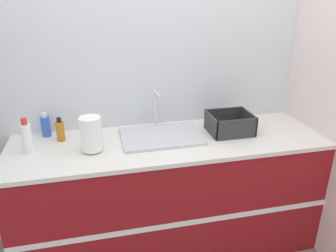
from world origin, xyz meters
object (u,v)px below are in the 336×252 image
object	(u,v)px
sink	(161,135)
bottle_blue	(46,126)
dish_rack	(230,125)
bottle_white_spray	(27,138)
paper_towel_roll	(91,134)
bottle_amber	(60,131)

from	to	relation	value
sink	bottle_blue	bearing A→B (deg)	165.42
bottle_blue	dish_rack	bearing A→B (deg)	-10.18
bottle_blue	bottle_white_spray	distance (m)	0.26
sink	bottle_blue	distance (m)	0.82
paper_towel_roll	bottle_amber	world-z (taller)	paper_towel_roll
sink	dish_rack	bearing A→B (deg)	-3.05
sink	bottle_amber	size ratio (longest dim) A/B	3.32
paper_towel_roll	sink	bearing A→B (deg)	13.07
bottle_white_spray	sink	bearing A→B (deg)	2.51
dish_rack	bottle_blue	world-z (taller)	bottle_blue
bottle_amber	bottle_white_spray	bearing A→B (deg)	-143.62
bottle_blue	bottle_amber	world-z (taller)	bottle_blue
paper_towel_roll	dish_rack	bearing A→B (deg)	4.88
dish_rack	bottle_white_spray	distance (m)	1.39
bottle_blue	bottle_amber	distance (m)	0.15
sink	bottle_amber	world-z (taller)	sink
dish_rack	bottle_white_spray	size ratio (longest dim) A/B	1.30
bottle_blue	bottle_amber	bearing A→B (deg)	-44.82
sink	bottle_blue	size ratio (longest dim) A/B	3.21
dish_rack	bottle_amber	bearing A→B (deg)	173.86
paper_towel_roll	dish_rack	distance (m)	1.00
bottle_amber	bottle_white_spray	xyz separation A→B (m)	(-0.19, -0.14, 0.03)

